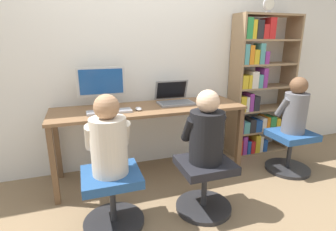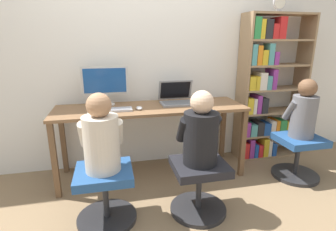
{
  "view_description": "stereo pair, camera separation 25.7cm",
  "coord_description": "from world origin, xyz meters",
  "px_view_note": "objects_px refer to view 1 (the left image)",
  "views": [
    {
      "loc": [
        -0.65,
        -2.25,
        1.44
      ],
      "look_at": [
        0.14,
        0.09,
        0.72
      ],
      "focal_mm": 28.0,
      "sensor_mm": 36.0,
      "label": 1
    },
    {
      "loc": [
        -0.41,
        -2.32,
        1.44
      ],
      "look_at": [
        0.14,
        0.09,
        0.72
      ],
      "focal_mm": 28.0,
      "sensor_mm": 36.0,
      "label": 2
    }
  ],
  "objects_px": {
    "bookshelf": "(257,90)",
    "laptop": "(174,99)",
    "person_at_laptop": "(206,131)",
    "person_near_shelf": "(295,108)",
    "desktop_monitor": "(102,85)",
    "office_chair_right": "(204,182)",
    "person_at_monitor": "(109,140)",
    "desk_clock": "(269,4)",
    "office_chair_side": "(290,149)",
    "office_chair_left": "(112,196)",
    "keyboard": "(109,112)"
  },
  "relations": [
    {
      "from": "bookshelf",
      "to": "laptop",
      "type": "bearing_deg",
      "value": -176.37
    },
    {
      "from": "bookshelf",
      "to": "person_at_laptop",
      "type": "bearing_deg",
      "value": -141.73
    },
    {
      "from": "person_near_shelf",
      "to": "desktop_monitor",
      "type": "bearing_deg",
      "value": 163.76
    },
    {
      "from": "office_chair_right",
      "to": "person_near_shelf",
      "type": "bearing_deg",
      "value": 15.68
    },
    {
      "from": "person_near_shelf",
      "to": "person_at_monitor",
      "type": "bearing_deg",
      "value": -171.74
    },
    {
      "from": "desk_clock",
      "to": "office_chair_side",
      "type": "height_order",
      "value": "desk_clock"
    },
    {
      "from": "desktop_monitor",
      "to": "office_chair_left",
      "type": "relative_size",
      "value": 0.98
    },
    {
      "from": "laptop",
      "to": "office_chair_left",
      "type": "height_order",
      "value": "laptop"
    },
    {
      "from": "office_chair_left",
      "to": "laptop",
      "type": "bearing_deg",
      "value": 44.44
    },
    {
      "from": "desktop_monitor",
      "to": "office_chair_right",
      "type": "distance_m",
      "value": 1.39
    },
    {
      "from": "office_chair_right",
      "to": "person_at_monitor",
      "type": "bearing_deg",
      "value": 175.99
    },
    {
      "from": "office_chair_side",
      "to": "person_at_monitor",
      "type": "bearing_deg",
      "value": -171.85
    },
    {
      "from": "keyboard",
      "to": "office_chair_left",
      "type": "height_order",
      "value": "keyboard"
    },
    {
      "from": "laptop",
      "to": "person_at_laptop",
      "type": "height_order",
      "value": "person_at_laptop"
    },
    {
      "from": "person_near_shelf",
      "to": "person_at_laptop",
      "type": "bearing_deg",
      "value": -164.5
    },
    {
      "from": "keyboard",
      "to": "person_at_monitor",
      "type": "height_order",
      "value": "person_at_monitor"
    },
    {
      "from": "keyboard",
      "to": "office_chair_right",
      "type": "relative_size",
      "value": 0.86
    },
    {
      "from": "bookshelf",
      "to": "person_at_monitor",
      "type": "bearing_deg",
      "value": -156.07
    },
    {
      "from": "laptop",
      "to": "desk_clock",
      "type": "xyz_separation_m",
      "value": [
        1.13,
        0.01,
        1.0
      ]
    },
    {
      "from": "person_at_monitor",
      "to": "office_chair_side",
      "type": "height_order",
      "value": "person_at_monitor"
    },
    {
      "from": "laptop",
      "to": "keyboard",
      "type": "xyz_separation_m",
      "value": [
        -0.72,
        -0.18,
        -0.04
      ]
    },
    {
      "from": "bookshelf",
      "to": "desk_clock",
      "type": "xyz_separation_m",
      "value": [
        0.02,
        -0.06,
        0.99
      ]
    },
    {
      "from": "person_at_monitor",
      "to": "office_chair_side",
      "type": "xyz_separation_m",
      "value": [
        2.01,
        0.29,
        -0.47
      ]
    },
    {
      "from": "keyboard",
      "to": "office_chair_side",
      "type": "relative_size",
      "value": 0.86
    },
    {
      "from": "person_at_laptop",
      "to": "desk_clock",
      "type": "xyz_separation_m",
      "value": [
        1.16,
        0.84,
        1.1
      ]
    },
    {
      "from": "person_at_monitor",
      "to": "office_chair_side",
      "type": "relative_size",
      "value": 1.26
    },
    {
      "from": "desktop_monitor",
      "to": "person_at_monitor",
      "type": "bearing_deg",
      "value": -92.8
    },
    {
      "from": "desktop_monitor",
      "to": "person_at_monitor",
      "type": "distance_m",
      "value": 0.9
    },
    {
      "from": "office_chair_right",
      "to": "office_chair_side",
      "type": "xyz_separation_m",
      "value": [
        1.23,
        0.34,
        0.0
      ]
    },
    {
      "from": "bookshelf",
      "to": "office_chair_left",
      "type": "bearing_deg",
      "value": -155.96
    },
    {
      "from": "laptop",
      "to": "person_at_monitor",
      "type": "xyz_separation_m",
      "value": [
        -0.8,
        -0.78,
        -0.09
      ]
    },
    {
      "from": "keyboard",
      "to": "office_chair_side",
      "type": "height_order",
      "value": "keyboard"
    },
    {
      "from": "desk_clock",
      "to": "person_near_shelf",
      "type": "relative_size",
      "value": 0.28
    },
    {
      "from": "keyboard",
      "to": "person_at_monitor",
      "type": "distance_m",
      "value": 0.61
    },
    {
      "from": "person_at_monitor",
      "to": "office_chair_left",
      "type": "bearing_deg",
      "value": -90.0
    },
    {
      "from": "desktop_monitor",
      "to": "desk_clock",
      "type": "bearing_deg",
      "value": -2.12
    },
    {
      "from": "office_chair_right",
      "to": "desk_clock",
      "type": "height_order",
      "value": "desk_clock"
    },
    {
      "from": "office_chair_side",
      "to": "desktop_monitor",
      "type": "bearing_deg",
      "value": 163.65
    },
    {
      "from": "person_at_monitor",
      "to": "desk_clock",
      "type": "distance_m",
      "value": 2.36
    },
    {
      "from": "desktop_monitor",
      "to": "bookshelf",
      "type": "xyz_separation_m",
      "value": [
        1.88,
        -0.01,
        -0.16
      ]
    },
    {
      "from": "keyboard",
      "to": "person_at_laptop",
      "type": "bearing_deg",
      "value": -43.01
    },
    {
      "from": "person_at_laptop",
      "to": "desk_clock",
      "type": "relative_size",
      "value": 3.55
    },
    {
      "from": "keyboard",
      "to": "office_chair_side",
      "type": "bearing_deg",
      "value": -9.23
    },
    {
      "from": "person_near_shelf",
      "to": "bookshelf",
      "type": "bearing_deg",
      "value": 99.05
    },
    {
      "from": "bookshelf",
      "to": "desk_clock",
      "type": "bearing_deg",
      "value": -74.65
    },
    {
      "from": "laptop",
      "to": "desk_clock",
      "type": "height_order",
      "value": "desk_clock"
    },
    {
      "from": "desk_clock",
      "to": "person_near_shelf",
      "type": "height_order",
      "value": "desk_clock"
    },
    {
      "from": "desk_clock",
      "to": "person_near_shelf",
      "type": "bearing_deg",
      "value": -81.69
    },
    {
      "from": "person_at_monitor",
      "to": "bookshelf",
      "type": "distance_m",
      "value": 2.1
    },
    {
      "from": "person_near_shelf",
      "to": "office_chair_left",
      "type": "bearing_deg",
      "value": -171.62
    }
  ]
}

